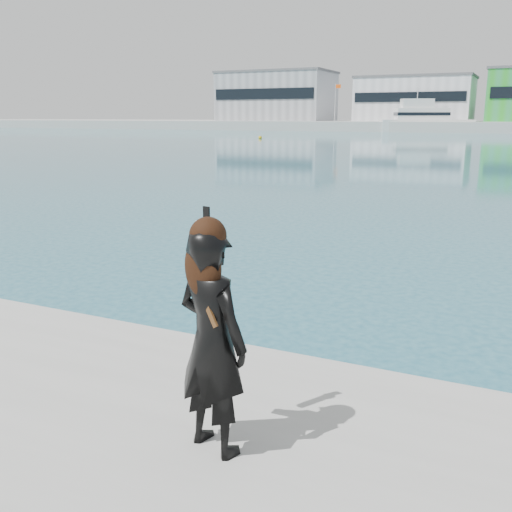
{
  "coord_description": "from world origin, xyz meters",
  "views": [
    {
      "loc": [
        1.79,
        -3.95,
        3.1
      ],
      "look_at": [
        -0.03,
        -0.09,
        2.05
      ],
      "focal_mm": 40.0,
      "sensor_mm": 36.0,
      "label": 1
    }
  ],
  "objects": [
    {
      "name": "flagpole_left",
      "position": [
        -37.91,
        121.0,
        6.54
      ],
      "size": [
        1.28,
        0.16,
        8.0
      ],
      "color": "silver",
      "rests_on": "far_quay"
    },
    {
      "name": "motor_yacht",
      "position": [
        -17.76,
        115.12,
        2.36
      ],
      "size": [
        18.49,
        11.64,
        8.39
      ],
      "rotation": [
        0.0,
        0.0,
        0.4
      ],
      "color": "silver",
      "rests_on": "ground"
    },
    {
      "name": "buoy_far",
      "position": [
        -32.54,
        70.01,
        0.0
      ],
      "size": [
        0.5,
        0.5,
        0.5
      ],
      "primitive_type": "sphere",
      "color": "#E3AE0B",
      "rests_on": "ground"
    },
    {
      "name": "warehouse_white",
      "position": [
        -22.0,
        127.98,
        6.76
      ],
      "size": [
        24.48,
        15.35,
        9.5
      ],
      "color": "silver",
      "rests_on": "far_quay"
    },
    {
      "name": "warehouse_grey_left",
      "position": [
        -55.0,
        127.98,
        7.76
      ],
      "size": [
        26.52,
        16.36,
        11.5
      ],
      "color": "gray",
      "rests_on": "far_quay"
    },
    {
      "name": "woman",
      "position": [
        -0.04,
        -0.79,
        1.66
      ],
      "size": [
        0.67,
        0.53,
        1.69
      ],
      "rotation": [
        0.0,
        0.0,
        2.86
      ],
      "color": "black",
      "rests_on": "near_quay"
    },
    {
      "name": "ground",
      "position": [
        0.0,
        0.0,
        0.0
      ],
      "size": [
        500.0,
        500.0,
        0.0
      ],
      "primitive_type": "plane",
      "color": "#17566E",
      "rests_on": "ground"
    }
  ]
}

